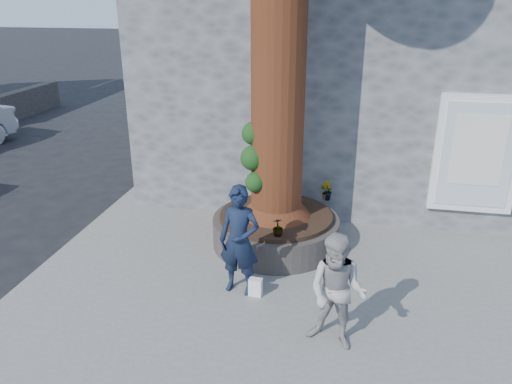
# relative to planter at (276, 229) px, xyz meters

# --- Properties ---
(ground) EXTENTS (120.00, 120.00, 0.00)m
(ground) POSITION_rel_planter_xyz_m (-0.80, -2.00, -0.41)
(ground) COLOR black
(ground) RESTS_ON ground
(pavement) EXTENTS (9.00, 8.00, 0.12)m
(pavement) POSITION_rel_planter_xyz_m (0.70, -1.00, -0.35)
(pavement) COLOR slate
(pavement) RESTS_ON ground
(yellow_line) EXTENTS (0.10, 30.00, 0.01)m
(yellow_line) POSITION_rel_planter_xyz_m (-3.85, -1.00, -0.41)
(yellow_line) COLOR yellow
(yellow_line) RESTS_ON ground
(stone_shop) EXTENTS (10.30, 8.30, 6.30)m
(stone_shop) POSITION_rel_planter_xyz_m (1.70, 5.20, 2.75)
(stone_shop) COLOR #525558
(stone_shop) RESTS_ON ground
(planter) EXTENTS (2.30, 2.30, 0.60)m
(planter) POSITION_rel_planter_xyz_m (0.00, 0.00, 0.00)
(planter) COLOR black
(planter) RESTS_ON pavement
(man) EXTENTS (0.68, 0.50, 1.73)m
(man) POSITION_rel_planter_xyz_m (-0.30, -1.66, 0.57)
(man) COLOR black
(man) RESTS_ON pavement
(woman) EXTENTS (0.91, 0.79, 1.59)m
(woman) POSITION_rel_planter_xyz_m (1.20, -2.67, 0.50)
(woman) COLOR #9F9C99
(woman) RESTS_ON pavement
(shopping_bag) EXTENTS (0.21, 0.13, 0.28)m
(shopping_bag) POSITION_rel_planter_xyz_m (-0.03, -1.74, -0.15)
(shopping_bag) COLOR white
(shopping_bag) RESTS_ON pavement
(plant_a) EXTENTS (0.22, 0.17, 0.39)m
(plant_a) POSITION_rel_planter_xyz_m (0.04, -0.05, 0.50)
(plant_a) COLOR gray
(plant_a) RESTS_ON planter
(plant_b) EXTENTS (0.27, 0.27, 0.36)m
(plant_b) POSITION_rel_planter_xyz_m (0.85, 0.85, 0.49)
(plant_b) COLOR gray
(plant_b) RESTS_ON planter
(plant_c) EXTENTS (0.23, 0.23, 0.31)m
(plant_c) POSITION_rel_planter_xyz_m (0.17, -0.85, 0.46)
(plant_c) COLOR gray
(plant_c) RESTS_ON planter
(plant_d) EXTENTS (0.31, 0.33, 0.29)m
(plant_d) POSITION_rel_planter_xyz_m (0.85, 0.85, 0.45)
(plant_d) COLOR gray
(plant_d) RESTS_ON planter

